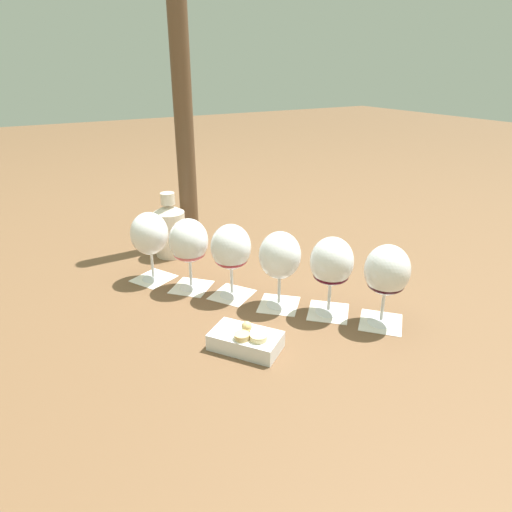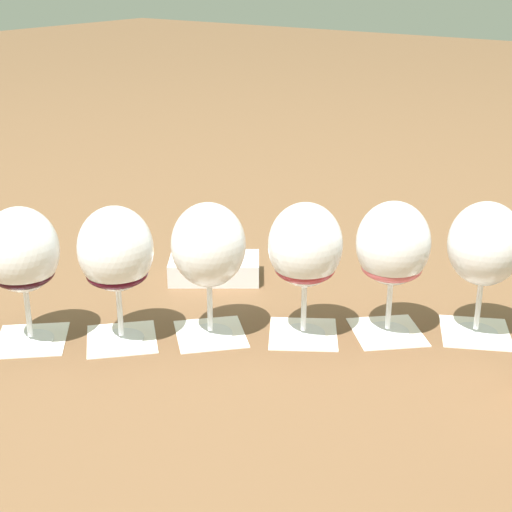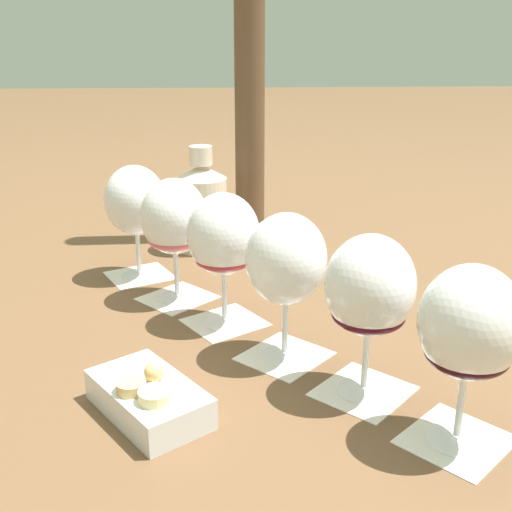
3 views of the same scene
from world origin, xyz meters
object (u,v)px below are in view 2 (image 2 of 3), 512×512
Objects in this scene: wine_glass_0 at (485,249)px; wine_glass_4 at (116,254)px; wine_glass_3 at (209,250)px; wine_glass_5 at (21,255)px; snack_dish at (214,267)px; wine_glass_1 at (393,248)px; wine_glass_2 at (305,250)px.

wine_glass_0 and wine_glass_4 have the same top height.
wine_glass_3 and wine_glass_5 have the same top height.
wine_glass_4 is at bearing 42.80° from wine_glass_3.
wine_glass_3 reaches higher than snack_dish.
wine_glass_0 is 0.12m from wine_glass_1.
wine_glass_0 and wine_glass_2 have the same top height.
wine_glass_1 is (0.10, 0.07, 0.00)m from wine_glass_0.
wine_glass_2 is at bearing -144.09° from wine_glass_3.
wine_glass_5 is 1.14× the size of snack_dish.
wine_glass_3 is 1.00× the size of wine_glass_4.
wine_glass_4 is at bearing 97.46° from snack_dish.
wine_glass_2 reaches higher than snack_dish.
wine_glass_0 is 1.00× the size of wine_glass_3.
wine_glass_5 is at bearing 40.01° from wine_glass_3.
wine_glass_2 and wine_glass_5 have the same top height.
wine_glass_2 is 0.13m from wine_glass_3.
wine_glass_3 is 1.00× the size of wine_glass_5.
wine_glass_0 is at bearing -143.67° from wine_glass_3.
wine_glass_4 is at bearing 38.99° from wine_glass_1.
wine_glass_3 is 0.24m from wine_glass_5.
wine_glass_1 is 1.00× the size of wine_glass_3.
wine_glass_2 and wine_glass_4 have the same top height.
wine_glass_1 and wine_glass_4 have the same top height.
wine_glass_3 is at bearing -137.20° from wine_glass_4.
wine_glass_2 is at bearing 38.42° from wine_glass_1.
wine_glass_5 is (0.29, 0.23, -0.00)m from wine_glass_2.
wine_glass_0 is 0.49m from wine_glass_4.
wine_glass_0 is 0.37m from wine_glass_3.
wine_glass_1 is 0.33m from snack_dish.
wine_glass_5 is at bearing 37.24° from wine_glass_4.
wine_glass_3 is at bearing -139.99° from wine_glass_5.
wine_glass_3 is (0.30, 0.22, 0.00)m from wine_glass_0.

